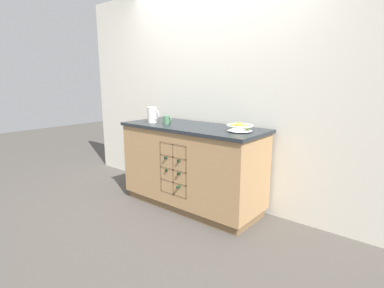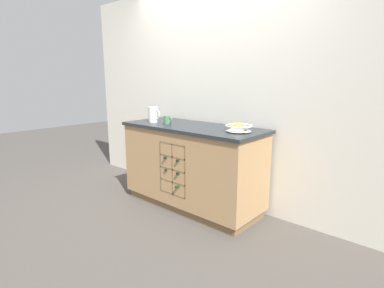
{
  "view_description": "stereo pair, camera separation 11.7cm",
  "coord_description": "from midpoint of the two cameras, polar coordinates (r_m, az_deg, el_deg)",
  "views": [
    {
      "loc": [
        2.06,
        -2.51,
        1.43
      ],
      "look_at": [
        0.0,
        0.0,
        0.73
      ],
      "focal_mm": 28.0,
      "sensor_mm": 36.0,
      "label": 1
    },
    {
      "loc": [
        2.15,
        -2.44,
        1.43
      ],
      "look_at": [
        0.0,
        0.0,
        0.73
      ],
      "focal_mm": 28.0,
      "sensor_mm": 36.0,
      "label": 2
    }
  ],
  "objects": [
    {
      "name": "ceramic_mug",
      "position": [
        3.42,
        -3.74,
        4.62
      ],
      "size": [
        0.12,
        0.08,
        0.09
      ],
      "color": "#4C7A56",
      "rests_on": "kitchen_island"
    },
    {
      "name": "white_pitcher",
      "position": [
        3.56,
        -6.44,
        5.64
      ],
      "size": [
        0.17,
        0.12,
        0.18
      ],
      "color": "silver",
      "rests_on": "kitchen_island"
    },
    {
      "name": "back_wall",
      "position": [
        3.55,
        5.09,
        9.59
      ],
      "size": [
        4.4,
        0.06,
        2.55
      ],
      "primitive_type": "cube",
      "color": "silver",
      "rests_on": "ground_plane"
    },
    {
      "name": "kitchen_island",
      "position": [
        3.39,
        0.96,
        -4.23
      ],
      "size": [
        1.65,
        0.69,
        0.94
      ],
      "color": "brown",
      "rests_on": "ground_plane"
    },
    {
      "name": "ground_plane",
      "position": [
        3.55,
        0.96,
        -11.6
      ],
      "size": [
        14.0,
        14.0,
        0.0
      ],
      "primitive_type": "plane",
      "color": "#4C4742"
    },
    {
      "name": "fruit_bowl",
      "position": [
        2.93,
        9.93,
        3.12
      ],
      "size": [
        0.26,
        0.26,
        0.09
      ],
      "color": "silver",
      "rests_on": "kitchen_island"
    }
  ]
}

